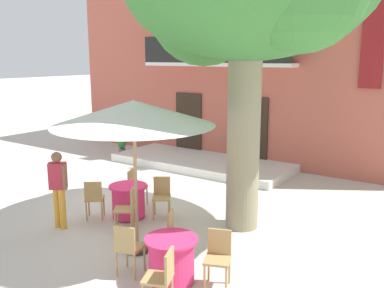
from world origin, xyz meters
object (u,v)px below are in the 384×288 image
object	(u,v)px
cafe_chair_near_tree_3	(135,185)
ground_planter_left	(122,145)
cafe_table_near_tree	(128,201)
pedestrian_near_entrance	(58,186)
cafe_chair_near_tree_2	(162,194)
cafe_chair_middle_1	(128,246)
cafe_chair_middle_3	(218,254)
cafe_chair_near_tree_1	(128,207)
cafe_umbrella	(134,114)
cafe_chair_middle_0	(176,232)
cafe_table_middle	(171,259)
cafe_chair_near_tree_0	(94,197)
cafe_chair_middle_2	(162,275)

from	to	relation	value
cafe_chair_near_tree_3	ground_planter_left	distance (m)	5.65
cafe_table_near_tree	pedestrian_near_entrance	size ratio (longest dim) A/B	0.52
cafe_chair_near_tree_2	cafe_table_near_tree	bearing A→B (deg)	-139.86
cafe_chair_middle_1	cafe_chair_middle_3	distance (m)	1.50
ground_planter_left	cafe_chair_near_tree_1	bearing A→B (deg)	-45.15
pedestrian_near_entrance	cafe_umbrella	bearing A→B (deg)	2.40
cafe_chair_near_tree_1	cafe_chair_middle_0	size ratio (longest dim) A/B	1.00
cafe_chair_middle_1	cafe_umbrella	size ratio (longest dim) A/B	0.31
cafe_table_middle	cafe_chair_middle_0	world-z (taller)	cafe_chair_middle_0
cafe_table_near_tree	cafe_chair_middle_0	xyz separation A→B (m)	(2.13, -1.05, 0.14)
cafe_chair_near_tree_2	cafe_chair_middle_1	xyz separation A→B (m)	(1.23, -2.43, 0.00)
cafe_chair_near_tree_0	cafe_chair_near_tree_2	world-z (taller)	same
cafe_chair_near_tree_2	cafe_chair_near_tree_1	bearing A→B (deg)	-93.95
cafe_chair_near_tree_3	cafe_chair_middle_2	world-z (taller)	same
cafe_table_near_tree	cafe_chair_middle_3	distance (m)	3.47
cafe_umbrella	cafe_chair_near_tree_2	bearing A→B (deg)	114.00
cafe_chair_middle_3	cafe_umbrella	distance (m)	2.80
cafe_chair_near_tree_2	cafe_chair_middle_3	size ratio (longest dim) A/B	1.00
cafe_chair_middle_1	cafe_umbrella	world-z (taller)	cafe_umbrella
cafe_chair_middle_1	cafe_chair_middle_2	xyz separation A→B (m)	(1.06, -0.42, 0.00)
cafe_chair_middle_1	ground_planter_left	xyz separation A→B (m)	(-6.33, 6.44, -0.13)
cafe_table_near_tree	ground_planter_left	world-z (taller)	cafe_table_near_tree
cafe_chair_near_tree_1	cafe_chair_middle_0	xyz separation A→B (m)	(1.63, -0.49, 0.00)
cafe_umbrella	cafe_chair_near_tree_1	bearing A→B (deg)	142.71
ground_planter_left	cafe_chair_middle_3	bearing A→B (deg)	-37.16
cafe_table_near_tree	cafe_chair_near_tree_0	world-z (taller)	cafe_chair_near_tree_0
cafe_chair_near_tree_1	cafe_umbrella	distance (m)	2.32
cafe_chair_middle_3	pedestrian_near_entrance	xyz separation A→B (m)	(-3.98, 0.08, 0.41)
cafe_chair_near_tree_0	cafe_chair_near_tree_1	distance (m)	1.04
cafe_chair_near_tree_1	cafe_chair_middle_1	size ratio (longest dim) A/B	1.00
cafe_chair_near_tree_1	cafe_chair_near_tree_2	world-z (taller)	same
cafe_chair_near_tree_2	ground_planter_left	xyz separation A→B (m)	(-5.10, 4.01, -0.13)
cafe_chair_near_tree_2	cafe_chair_middle_0	distance (m)	2.19
cafe_chair_near_tree_0	pedestrian_near_entrance	size ratio (longest dim) A/B	0.55
cafe_chair_middle_1	cafe_chair_near_tree_3	bearing A→B (deg)	130.17
cafe_chair_near_tree_0	cafe_chair_near_tree_2	bearing A→B (deg)	42.36
cafe_chair_near_tree_3	cafe_chair_near_tree_0	bearing A→B (deg)	-97.47
cafe_table_middle	cafe_umbrella	bearing A→B (deg)	156.75
cafe_chair_near_tree_1	cafe_umbrella	xyz separation A→B (m)	(0.81, -0.62, 2.08)
cafe_table_near_tree	ground_planter_left	bearing A→B (deg)	135.19
cafe_chair_near_tree_2	ground_planter_left	size ratio (longest dim) A/B	1.27
cafe_chair_near_tree_2	cafe_chair_middle_0	xyz separation A→B (m)	(1.56, -1.53, 0.00)
cafe_table_middle	cafe_chair_near_tree_0	bearing A→B (deg)	159.09
cafe_chair_near_tree_0	cafe_chair_middle_3	bearing A→B (deg)	-12.45
cafe_table_near_tree	cafe_chair_near_tree_2	xyz separation A→B (m)	(0.58, 0.49, 0.14)
cafe_chair_near_tree_0	cafe_table_near_tree	bearing A→B (deg)	44.57
cafe_chair_near_tree_2	cafe_chair_middle_2	size ratio (longest dim) A/B	1.00
cafe_umbrella	cafe_chair_middle_1	bearing A→B (deg)	-57.38
cafe_chair_middle_1	cafe_chair_near_tree_1	bearing A→B (deg)	133.29
cafe_umbrella	pedestrian_near_entrance	distance (m)	2.69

